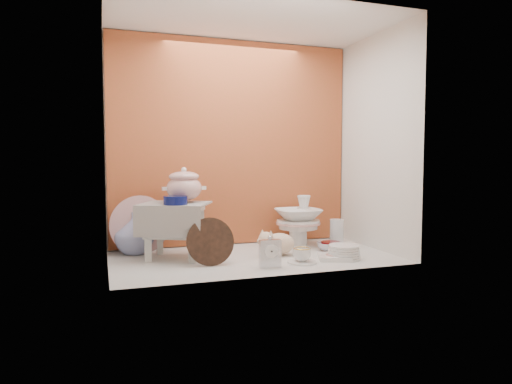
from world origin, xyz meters
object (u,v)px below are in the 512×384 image
at_px(porcelain_tower, 298,221).
at_px(floral_platter, 140,225).
at_px(mantel_clock, 270,252).
at_px(step_stool, 175,231).
at_px(crystal_bowl, 330,247).
at_px(gold_rim_teacup, 302,254).
at_px(blue_white_vase, 135,233).
at_px(plush_pig, 279,243).
at_px(soup_tureen, 184,185).
at_px(dinner_plate_stack, 344,252).

bearing_deg(porcelain_tower, floral_platter, 175.17).
bearing_deg(mantel_clock, porcelain_tower, 56.18).
height_order(step_stool, crystal_bowl, step_stool).
bearing_deg(gold_rim_teacup, mantel_clock, -168.63).
bearing_deg(mantel_clock, step_stool, 141.53).
distance_m(blue_white_vase, mantel_clock, 0.98).
bearing_deg(plush_pig, porcelain_tower, 57.38).
distance_m(soup_tureen, crystal_bowl, 1.09).
relative_size(mantel_clock, gold_rim_teacup, 1.70).
xyz_separation_m(plush_pig, porcelain_tower, (0.25, 0.26, 0.11)).
height_order(plush_pig, gold_rim_teacup, plush_pig).
bearing_deg(plush_pig, blue_white_vase, 169.39).
bearing_deg(floral_platter, gold_rim_teacup, -33.73).
xyz_separation_m(blue_white_vase, porcelain_tower, (1.14, -0.10, 0.05)).
distance_m(step_stool, crystal_bowl, 1.07).
height_order(mantel_clock, porcelain_tower, porcelain_tower).
bearing_deg(porcelain_tower, step_stool, -172.21).
bearing_deg(crystal_bowl, plush_pig, -175.39).
xyz_separation_m(floral_platter, gold_rim_teacup, (0.91, -0.61, -0.14)).
height_order(blue_white_vase, porcelain_tower, porcelain_tower).
bearing_deg(porcelain_tower, crystal_bowl, -57.35).
bearing_deg(crystal_bowl, blue_white_vase, 165.63).
relative_size(soup_tureen, mantel_clock, 1.46).
height_order(soup_tureen, porcelain_tower, soup_tureen).
distance_m(blue_white_vase, dinner_plate_stack, 1.38).
bearing_deg(gold_rim_teacup, crystal_bowl, 39.70).
xyz_separation_m(soup_tureen, floral_platter, (-0.27, 0.18, -0.27)).
height_order(floral_platter, blue_white_vase, floral_platter).
relative_size(blue_white_vase, porcelain_tower, 0.75).
bearing_deg(step_stool, floral_platter, 157.74).
distance_m(plush_pig, crystal_bowl, 0.40).
relative_size(blue_white_vase, plush_pig, 1.04).
height_order(gold_rim_teacup, dinner_plate_stack, gold_rim_teacup).
bearing_deg(dinner_plate_stack, mantel_clock, -172.09).
distance_m(gold_rim_teacup, porcelain_tower, 0.57).
xyz_separation_m(soup_tureen, crystal_bowl, (0.99, -0.14, -0.44)).
bearing_deg(step_stool, plush_pig, 13.41).
xyz_separation_m(soup_tureen, porcelain_tower, (0.84, 0.09, -0.28)).
xyz_separation_m(soup_tureen, dinner_plate_stack, (0.94, -0.40, -0.42)).
height_order(floral_platter, crystal_bowl, floral_platter).
xyz_separation_m(blue_white_vase, mantel_clock, (0.72, -0.66, -0.05)).
distance_m(dinner_plate_stack, porcelain_tower, 0.52).
xyz_separation_m(soup_tureen, mantel_clock, (0.42, -0.47, -0.38)).
relative_size(soup_tureen, gold_rim_teacup, 2.47).
xyz_separation_m(step_stool, plush_pig, (0.66, -0.13, -0.10)).
distance_m(step_stool, gold_rim_teacup, 0.82).
height_order(blue_white_vase, plush_pig, blue_white_vase).
height_order(dinner_plate_stack, porcelain_tower, porcelain_tower).
height_order(floral_platter, mantel_clock, floral_platter).
xyz_separation_m(soup_tureen, gold_rim_teacup, (0.64, -0.43, -0.41)).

